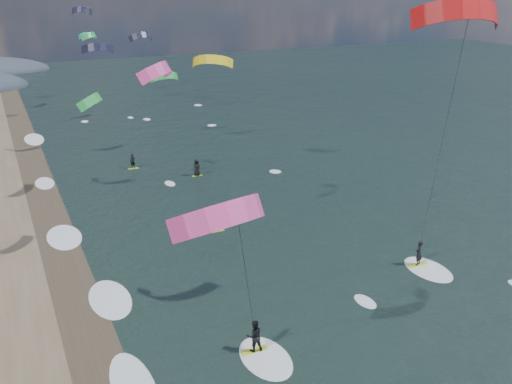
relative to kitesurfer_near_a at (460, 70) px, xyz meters
name	(u,v)px	position (x,y,z in m)	size (l,w,h in m)	color
wet_sand_strip	(93,350)	(-19.81, 4.83, -14.92)	(3.00, 240.00, 0.00)	#382D23
kitesurfer_near_a	(460,70)	(0.00, 0.00, 0.00)	(8.09, 8.93, 19.01)	#B8D826
kitesurfer_near_b	(246,263)	(-14.11, -3.46, -6.78)	(7.33, 8.68, 12.50)	#B8D826
far_kitesurfers	(195,191)	(-7.02, 23.95, -14.02)	(6.59, 19.94, 1.83)	#B8D826
bg_kite_field	(127,50)	(-8.21, 42.47, -3.10)	(15.10, 64.47, 7.47)	black
shoreline_surf	(99,304)	(-18.61, 9.58, -14.92)	(2.40, 79.40, 0.11)	white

